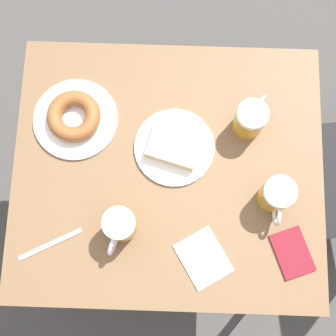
{
  "coord_description": "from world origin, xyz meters",
  "views": [
    {
      "loc": [
        0.29,
        0.01,
        2.04
      ],
      "look_at": [
        0.0,
        0.0,
        0.79
      ],
      "focal_mm": 50.0,
      "sensor_mm": 36.0,
      "label": 1
    }
  ],
  "objects": [
    {
      "name": "passport_near_edge",
      "position": [
        0.22,
        0.34,
        0.77
      ],
      "size": [
        0.15,
        0.13,
        0.01
      ],
      "rotation": [
        0.0,
        0.0,
        1.93
      ],
      "color": "maroon",
      "rests_on": "table"
    },
    {
      "name": "beer_mug_center",
      "position": [
        0.17,
        -0.12,
        0.82
      ],
      "size": [
        0.12,
        0.09,
        0.11
      ],
      "color": "#C68C23",
      "rests_on": "table"
    },
    {
      "name": "table",
      "position": [
        0.0,
        0.0,
        0.69
      ],
      "size": [
        0.76,
        0.87,
        0.77
      ],
      "color": "brown",
      "rests_on": "ground_plane"
    },
    {
      "name": "fork",
      "position": [
        0.22,
        -0.31,
        0.77
      ],
      "size": [
        0.09,
        0.17,
        0.0
      ],
      "rotation": [
        0.0,
        0.0,
        3.61
      ],
      "color": "silver",
      "rests_on": "table"
    },
    {
      "name": "plate_with_donut",
      "position": [
        -0.14,
        -0.27,
        0.79
      ],
      "size": [
        0.24,
        0.24,
        0.05
      ],
      "color": "white",
      "rests_on": "table"
    },
    {
      "name": "beer_mug_left",
      "position": [
        0.07,
        0.29,
        0.82
      ],
      "size": [
        0.13,
        0.09,
        0.11
      ],
      "color": "#C68C23",
      "rests_on": "table"
    },
    {
      "name": "napkin_folded",
      "position": [
        0.24,
        0.1,
        0.77
      ],
      "size": [
        0.18,
        0.17,
        0.0
      ],
      "rotation": [
        0.0,
        0.0,
        3.69
      ],
      "color": "white",
      "rests_on": "table"
    },
    {
      "name": "plate_with_cake",
      "position": [
        -0.06,
        0.02,
        0.78
      ],
      "size": [
        0.23,
        0.23,
        0.05
      ],
      "color": "white",
      "rests_on": "table"
    },
    {
      "name": "ground_plane",
      "position": [
        0.0,
        0.0,
        0.0
      ],
      "size": [
        8.0,
        8.0,
        0.0
      ],
      "primitive_type": "plane",
      "color": "#474442"
    },
    {
      "name": "beer_mug_right",
      "position": [
        -0.14,
        0.22,
        0.82
      ],
      "size": [
        0.12,
        0.09,
        0.11
      ],
      "color": "#C68C23",
      "rests_on": "table"
    }
  ]
}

